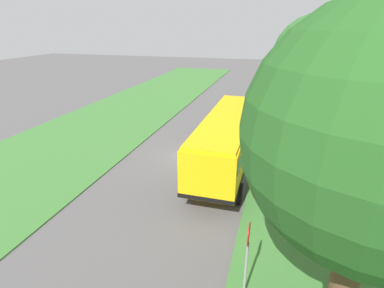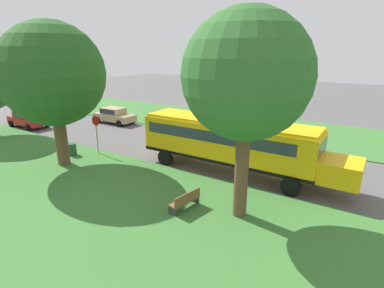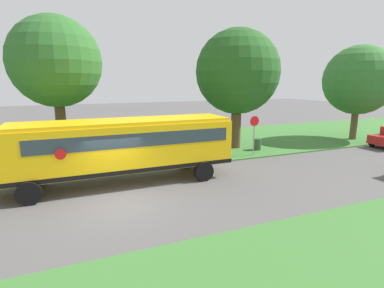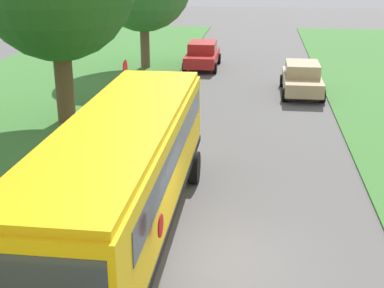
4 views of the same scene
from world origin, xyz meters
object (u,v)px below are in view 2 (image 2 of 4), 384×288
Objects in this scene: car_red_middle at (28,118)px; park_bench at (185,201)px; car_tan_nearest at (114,115)px; trash_bin at (72,150)px; oak_tree_beside_bus at (244,77)px; school_bus at (232,141)px; stop_sign at (96,130)px; oak_tree_roadside_mid at (50,74)px.

park_bench is at bearing -102.99° from car_red_middle.
trash_bin is (-8.64, -5.07, -0.43)m from car_tan_nearest.
oak_tree_beside_bus is at bearing -99.77° from car_red_middle.
car_tan_nearest is (5.26, 15.49, -1.05)m from school_bus.
school_bus is at bearing 3.29° from park_bench.
oak_tree_beside_bus is at bearing -94.61° from trash_bin.
school_bus is at bearing -89.08° from car_red_middle.
car_tan_nearest is 21.02m from oak_tree_beside_bus.
oak_tree_beside_bus is 6.00m from park_bench.
stop_sign is at bearing -43.38° from trash_bin.
school_bus is 13.80× the size of trash_bin.
school_bus is 2.82× the size of car_tan_nearest.
car_tan_nearest is 1.00× the size of car_red_middle.
car_tan_nearest reaches higher than park_bench.
stop_sign reaches higher than park_bench.
car_red_middle is at bearing 68.96° from oak_tree_roadside_mid.
school_bus is at bearing -71.99° from trash_bin.
oak_tree_roadside_mid is at bearing 87.34° from park_bench.
school_bus is 11.05m from trash_bin.
stop_sign is (2.28, 11.69, -4.27)m from oak_tree_beside_bus.
stop_sign is (-2.14, 9.24, -0.19)m from school_bus.
car_red_middle is 13.47m from oak_tree_roadside_mid.
school_bus reaches higher than car_red_middle.
oak_tree_beside_bus is 3.14× the size of stop_sign.
park_bench is (-4.97, -21.54, -0.40)m from car_red_middle.
oak_tree_beside_bus reaches higher than stop_sign.
car_tan_nearest is at bearing 30.62° from oak_tree_roadside_mid.
oak_tree_beside_bus is 14.05m from trash_bin.
oak_tree_beside_bus is (-4.42, -2.45, 4.08)m from school_bus.
oak_tree_roadside_mid is (-4.52, -11.74, 4.81)m from car_red_middle.
park_bench is 1.85× the size of trash_bin.
car_tan_nearest is 1.61× the size of stop_sign.
oak_tree_beside_bus is 11.96m from oak_tree_roadside_mid.
trash_bin is at bearing 136.62° from stop_sign.
trash_bin is (1.47, 0.92, -5.24)m from oak_tree_roadside_mid.
car_tan_nearest is at bearing 56.20° from park_bench.
car_tan_nearest is 10.03m from trash_bin.
park_bench is 10.89m from trash_bin.
oak_tree_roadside_mid reaches higher than school_bus.
park_bench is at bearing -92.66° from oak_tree_roadside_mid.
oak_tree_beside_bus reaches higher than car_red_middle.
car_red_middle is at bearing 81.47° from stop_sign.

